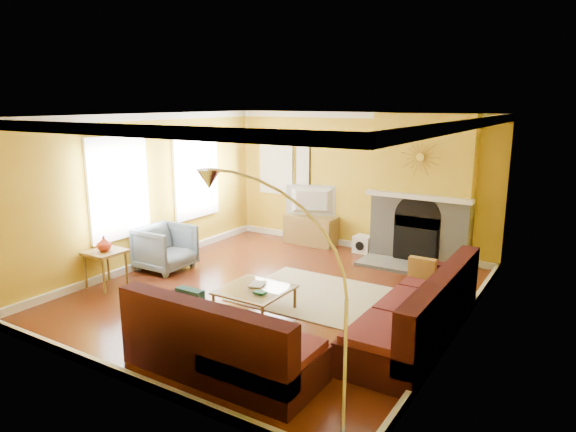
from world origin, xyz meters
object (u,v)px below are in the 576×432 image
Objects in this scene: coffee_table at (255,300)px; side_table at (106,269)px; armchair at (165,248)px; arc_lamp at (279,310)px; media_console at (311,230)px; sectional_sofa at (320,299)px.

side_table is at bearing -170.69° from coffee_table.
armchair is 5.04m from arc_lamp.
media_console is (-1.07, 3.52, 0.12)m from coffee_table.
media_console is 1.79× the size of side_table.
sectional_sofa reaches higher than coffee_table.
armchair is at bearing -115.84° from media_console.
sectional_sofa is 3.58m from armchair.
media_console is (-2.14, 3.59, -0.15)m from sectional_sofa.
arc_lamp is at bearing -63.33° from media_console.
side_table is at bearing 171.74° from armchair.
armchair is (-2.43, 0.72, 0.22)m from coffee_table.
coffee_table is at bearing 9.31° from side_table.
sectional_sofa reaches higher than armchair.
side_table is at bearing -111.12° from media_console.
armchair reaches higher than side_table.
side_table is at bearing -174.44° from sectional_sofa.
armchair is (-3.50, 0.78, -0.05)m from sectional_sofa.
arc_lamp is at bearing -49.82° from coffee_table.
armchair is at bearing 163.56° from coffee_table.
coffee_table is at bearing -73.09° from media_console.
coffee_table is (-1.07, 0.07, -0.27)m from sectional_sofa.
coffee_table is 0.39× the size of arc_lamp.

